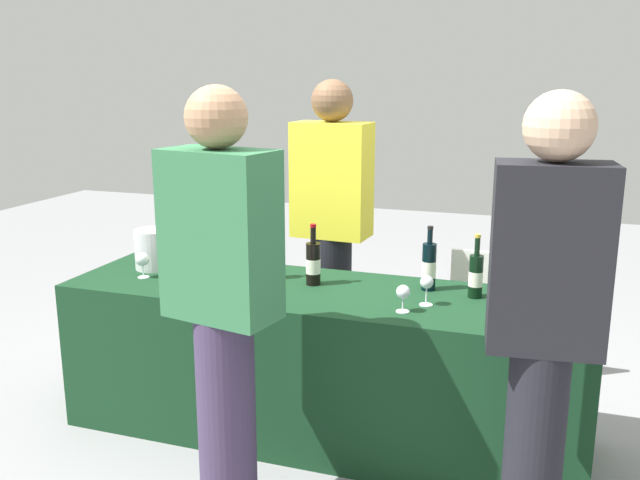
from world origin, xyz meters
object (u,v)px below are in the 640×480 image
at_px(wine_bottle_2, 429,266).
at_px(menu_board, 498,314).
at_px(wine_glass_2, 219,270).
at_px(wine_bottle_1, 313,263).
at_px(wine_glass_0, 143,260).
at_px(guest_1, 544,322).
at_px(server_pouring, 332,222).
at_px(wine_glass_4, 403,293).
at_px(wine_glass_5, 427,284).
at_px(wine_glass_1, 176,259).
at_px(wine_bottle_0, 266,258).
at_px(wine_glass_3, 245,267).
at_px(guest_0, 223,296).
at_px(wine_bottle_3, 476,275).
at_px(ice_bucket, 154,249).

xyz_separation_m(wine_bottle_2, menu_board, (0.29, 0.85, -0.50)).
bearing_deg(wine_glass_2, menu_board, 43.73).
relative_size(wine_bottle_1, wine_bottle_2, 0.97).
bearing_deg(wine_glass_2, wine_bottle_2, 19.65).
relative_size(wine_glass_0, guest_1, 0.08).
distance_m(wine_glass_2, guest_1, 1.59).
bearing_deg(wine_bottle_2, server_pouring, 142.58).
xyz_separation_m(wine_glass_4, wine_glass_5, (0.08, 0.12, 0.02)).
bearing_deg(wine_glass_1, wine_bottle_0, 20.07).
distance_m(wine_bottle_0, wine_glass_0, 0.64).
distance_m(wine_glass_3, wine_glass_4, 0.82).
height_order(wine_bottle_2, guest_0, guest_0).
distance_m(wine_glass_5, guest_1, 0.81).
height_order(wine_bottle_0, wine_bottle_3, wine_bottle_0).
height_order(wine_glass_4, menu_board, wine_glass_4).
height_order(wine_bottle_1, wine_bottle_2, wine_bottle_2).
relative_size(wine_glass_0, menu_board, 0.18).
relative_size(wine_bottle_1, server_pouring, 0.18).
bearing_deg(wine_bottle_2, wine_glass_4, -97.85).
relative_size(wine_bottle_3, wine_glass_1, 2.07).
distance_m(wine_glass_4, guest_0, 0.83).
xyz_separation_m(wine_glass_2, wine_glass_3, (0.09, 0.09, -0.00)).
distance_m(wine_bottle_1, guest_0, 0.84).
bearing_deg(wine_glass_2, ice_bucket, 154.21).
relative_size(wine_bottle_0, wine_bottle_2, 0.97).
bearing_deg(wine_glass_4, wine_bottle_0, 160.30).
bearing_deg(wine_glass_2, guest_0, -61.87).
relative_size(server_pouring, guest_0, 1.01).
bearing_deg(guest_0, ice_bucket, 146.20).
height_order(wine_glass_0, wine_glass_1, wine_glass_1).
xyz_separation_m(wine_bottle_1, guest_0, (-0.08, -0.83, 0.08)).
distance_m(wine_bottle_2, wine_glass_3, 0.90).
relative_size(wine_glass_0, wine_glass_1, 0.91).
bearing_deg(wine_bottle_3, wine_glass_2, -165.94).
distance_m(wine_bottle_0, wine_bottle_3, 1.05).
distance_m(wine_bottle_1, wine_glass_0, 0.89).
xyz_separation_m(wine_bottle_2, wine_glass_1, (-1.26, -0.24, -0.01)).
bearing_deg(wine_glass_3, wine_bottle_0, 76.94).
bearing_deg(wine_bottle_2, wine_glass_2, -160.35).
bearing_deg(guest_1, wine_glass_0, 156.81).
bearing_deg(guest_0, wine_bottle_1, 95.72).
height_order(wine_bottle_3, server_pouring, server_pouring).
bearing_deg(wine_glass_3, guest_1, -23.02).
relative_size(wine_bottle_2, wine_glass_3, 2.20).
xyz_separation_m(wine_glass_3, server_pouring, (0.21, 0.76, 0.09)).
xyz_separation_m(wine_bottle_0, wine_bottle_3, (1.05, 0.04, -0.00)).
bearing_deg(server_pouring, wine_bottle_0, 77.75).
distance_m(wine_bottle_0, wine_glass_2, 0.29).
relative_size(wine_glass_4, guest_1, 0.07).
height_order(wine_glass_2, wine_glass_5, wine_glass_2).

